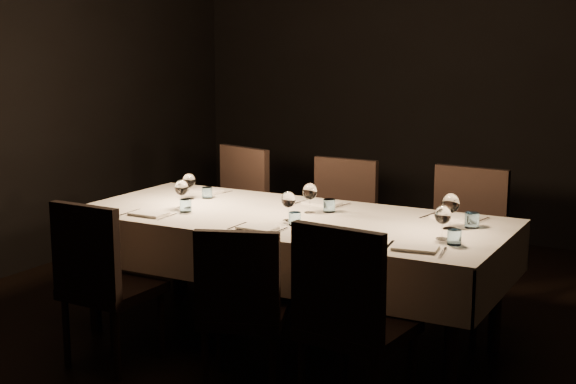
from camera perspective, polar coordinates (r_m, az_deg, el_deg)
The scene contains 14 objects.
room at distance 4.54m, azimuth 0.00°, elevation 7.44°, with size 5.01×6.01×3.01m.
dining_table at distance 4.66m, azimuth 0.00°, elevation -2.58°, with size 2.52×1.12×0.76m.
chair_near_left at distance 4.43m, azimuth -13.13°, elevation -5.90°, with size 0.46×0.46×0.93m.
place_setting_near_left at distance 4.80m, azimuth -8.20°, elevation -0.55°, with size 0.31×0.40×0.17m.
chair_near_center at distance 4.02m, azimuth -3.35°, elevation -7.79°, with size 0.54×0.54×0.87m.
place_setting_near_center at distance 4.41m, azimuth -0.52°, elevation -1.47°, with size 0.30×0.39×0.17m.
chair_near_right at distance 3.71m, azimuth 4.41°, elevation -8.69°, with size 0.50×0.50×0.96m.
place_setting_near_right at distance 4.06m, azimuth 10.58°, elevation -2.68°, with size 0.33×0.40×0.18m.
chair_far_left at distance 5.78m, azimuth -4.01°, elevation -1.39°, with size 0.60×0.60×1.00m.
place_setting_far_left at distance 5.22m, azimuth -6.38°, elevation 0.36°, with size 0.31×0.39×0.17m.
chair_far_center at distance 5.46m, azimuth 3.56°, elevation -2.29°, with size 0.47×0.47×0.97m.
place_setting_far_center at distance 4.78m, azimuth 2.14°, elevation -0.47°, with size 0.33×0.40×0.18m.
chair_far_right at distance 5.07m, azimuth 12.29°, elevation -3.43°, with size 0.51×0.51×0.99m.
place_setting_far_right at distance 4.47m, azimuth 11.91°, elevation -1.39°, with size 0.37×0.41×0.20m.
Camera 1 is at (2.17, -3.98, 1.76)m, focal length 50.00 mm.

